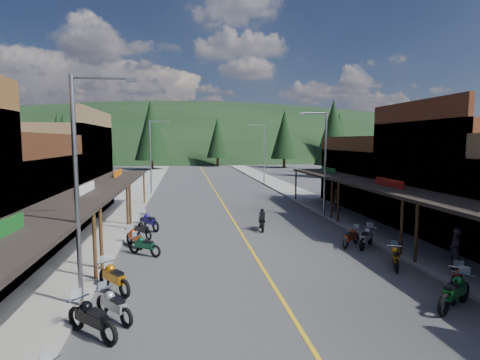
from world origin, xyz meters
name	(u,v)px	position (x,y,z in m)	size (l,w,h in m)	color
ground	(252,251)	(0.00, 0.00, 0.00)	(220.00, 220.00, 0.00)	#38383A
centerline	(218,196)	(0.00, 20.00, 0.01)	(0.15, 90.00, 0.01)	gold
sidewalk_west	(134,197)	(-8.70, 20.00, 0.07)	(3.40, 94.00, 0.15)	gray
sidewalk_east	(298,194)	(8.70, 20.00, 0.07)	(3.40, 94.00, 0.15)	gray
shop_west_3	(49,171)	(-13.78, 11.30, 3.52)	(10.90, 10.20, 8.20)	brown
shop_east_2	(465,178)	(13.78, 1.70, 3.52)	(10.90, 9.00, 8.20)	#562B19
shop_east_3	(383,179)	(13.75, 11.30, 2.53)	(10.90, 10.20, 6.20)	#4C2D16
streetlight_0	(81,182)	(-6.95, -6.00, 4.46)	(2.16, 0.18, 8.00)	gray
streetlight_1	(152,154)	(-6.95, 22.00, 4.46)	(2.16, 0.18, 8.00)	gray
streetlight_2	(323,159)	(6.95, 8.00, 4.46)	(2.16, 0.18, 8.00)	gray
streetlight_3	(263,151)	(6.95, 30.00, 4.46)	(2.16, 0.18, 8.00)	gray
ridge_hill	(193,155)	(0.00, 135.00, 0.00)	(310.00, 140.00, 60.00)	black
pine_1	(93,135)	(-24.00, 70.00, 7.24)	(5.88, 5.88, 12.50)	black
pine_2	(151,130)	(-10.00, 58.00, 7.99)	(6.72, 6.72, 14.00)	black
pine_3	(218,138)	(4.00, 66.00, 6.48)	(5.04, 5.04, 11.00)	black
pine_4	(284,134)	(18.00, 60.00, 7.24)	(5.88, 5.88, 12.50)	black
pine_5	(333,132)	(34.00, 72.00, 7.99)	(6.72, 6.72, 14.00)	black
pine_6	(394,138)	(46.00, 64.00, 6.48)	(5.04, 5.04, 11.00)	black
pine_7	(64,135)	(-32.00, 76.00, 7.24)	(5.88, 5.88, 12.50)	black
pine_8	(58,140)	(-22.00, 40.00, 5.98)	(4.48, 4.48, 10.00)	black
pine_9	(339,138)	(24.00, 45.00, 6.38)	(4.93, 4.93, 10.80)	black
pine_10	(101,135)	(-18.00, 50.00, 6.78)	(5.38, 5.38, 11.60)	black
pine_11	(333,132)	(20.00, 38.00, 7.19)	(5.82, 5.82, 12.40)	black
bike_west_4	(92,317)	(-6.28, -8.01, 0.65)	(0.75, 2.26, 1.29)	black
bike_west_5	(114,304)	(-5.84, -7.01, 0.56)	(0.66, 1.97, 1.13)	#939398
bike_west_6	(114,276)	(-6.25, -4.62, 0.64)	(0.75, 2.24, 1.28)	#A35F0B
bike_west_7	(144,245)	(-5.58, -0.01, 0.57)	(0.66, 1.99, 1.13)	#0D4127
bike_west_8	(135,237)	(-6.27, 1.68, 0.57)	(0.66, 1.98, 1.13)	#9F2D0B
bike_west_9	(143,229)	(-6.05, 3.53, 0.55)	(0.65, 1.94, 1.11)	black
bike_west_10	(149,221)	(-5.84, 5.55, 0.64)	(0.74, 2.23, 1.28)	navy
bike_east_4	(455,290)	(5.73, -7.87, 0.67)	(0.78, 2.35, 1.34)	#0E461A
bike_east_5	(456,282)	(6.44, -7.05, 0.61)	(0.71, 2.12, 1.21)	maroon
bike_east_6	(395,256)	(6.06, -3.63, 0.54)	(0.63, 1.90, 1.09)	#C87D0E
bike_east_7	(366,236)	(6.31, -0.34, 0.63)	(0.73, 2.20, 1.26)	gray
bike_east_8	(351,236)	(5.60, 0.04, 0.56)	(0.65, 1.96, 1.12)	maroon
rider_on_bike	(262,221)	(1.45, 4.45, 0.59)	(0.84, 2.00, 1.48)	black
pedestrian_east_a	(455,249)	(8.18, -4.74, 1.10)	(0.69, 0.46, 1.91)	black
pedestrian_east_b	(336,200)	(8.56, 9.29, 1.08)	(0.90, 0.52, 1.85)	#4D4130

